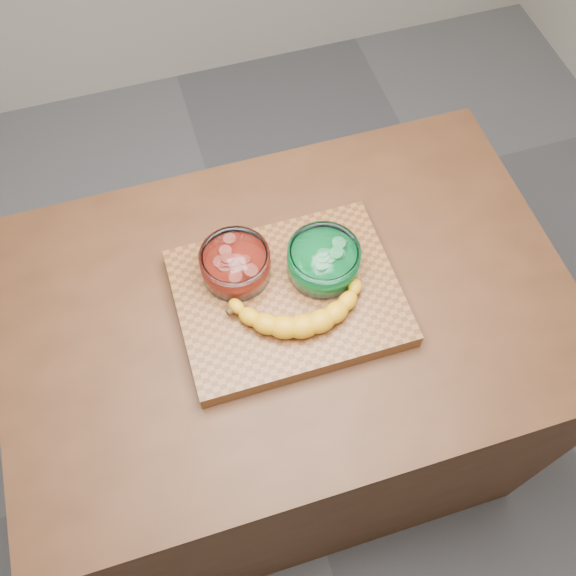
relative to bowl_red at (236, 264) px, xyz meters
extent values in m
plane|color=#5D5D62|center=(0.09, -0.08, -0.97)|extent=(3.50, 3.50, 0.00)
cube|color=#492816|center=(0.09, -0.08, -0.52)|extent=(1.20, 0.80, 0.90)
cube|color=brown|center=(0.09, -0.08, -0.05)|extent=(0.45, 0.35, 0.04)
cylinder|color=white|center=(0.00, 0.00, 0.00)|extent=(0.14, 0.14, 0.07)
cylinder|color=#AA2013|center=(0.00, 0.00, -0.01)|extent=(0.12, 0.12, 0.04)
cylinder|color=#D85344|center=(0.00, 0.00, 0.02)|extent=(0.11, 0.11, 0.02)
cylinder|color=white|center=(0.17, -0.05, 0.00)|extent=(0.15, 0.15, 0.07)
cylinder|color=#0C8F39|center=(0.17, -0.05, -0.01)|extent=(0.13, 0.13, 0.04)
cylinder|color=#68DD84|center=(0.17, -0.05, 0.02)|extent=(0.12, 0.12, 0.02)
camera|label=1|loc=(-0.10, -0.69, 1.11)|focal=40.00mm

